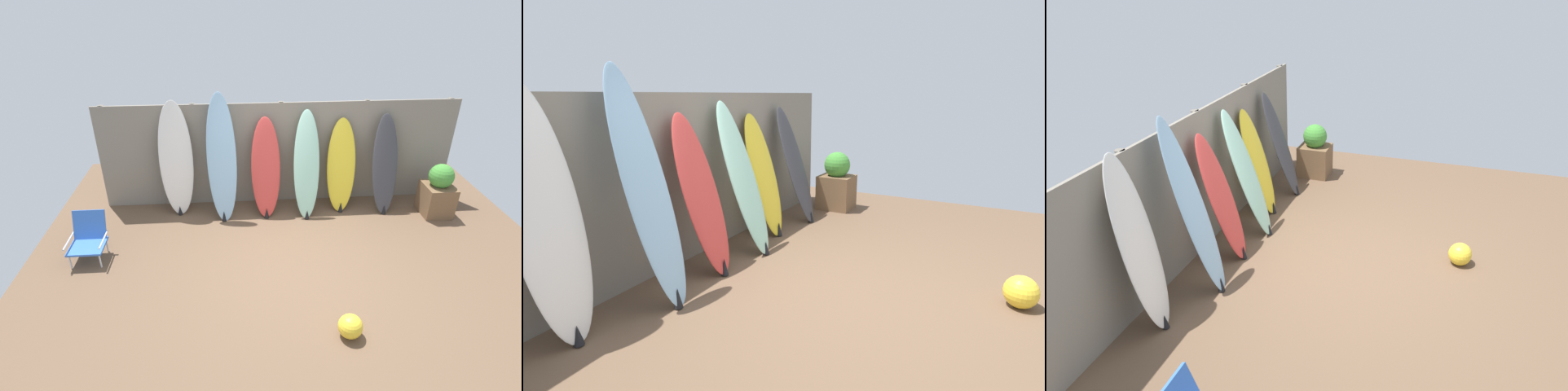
{
  "view_description": "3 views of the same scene",
  "coord_description": "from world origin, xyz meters",
  "views": [
    {
      "loc": [
        -0.82,
        -4.45,
        3.66
      ],
      "look_at": [
        -0.45,
        0.5,
        0.92
      ],
      "focal_mm": 28.0,
      "sensor_mm": 36.0,
      "label": 1
    },
    {
      "loc": [
        -3.31,
        -0.98,
        1.78
      ],
      "look_at": [
        0.22,
        0.96,
        0.77
      ],
      "focal_mm": 28.0,
      "sensor_mm": 36.0,
      "label": 2
    },
    {
      "loc": [
        -5.24,
        -1.08,
        3.49
      ],
      "look_at": [
        -0.09,
        0.59,
        0.92
      ],
      "focal_mm": 35.0,
      "sensor_mm": 36.0,
      "label": 3
    }
  ],
  "objects": [
    {
      "name": "ground",
      "position": [
        0.0,
        0.0,
        0.0
      ],
      "size": [
        7.68,
        7.68,
        0.0
      ],
      "primitive_type": "plane",
      "color": "brown"
    },
    {
      "name": "fence_back",
      "position": [
        -0.0,
        2.01,
        0.9
      ],
      "size": [
        6.08,
        0.11,
        1.8
      ],
      "color": "gray",
      "rests_on": "ground"
    },
    {
      "name": "surfboard_white_0",
      "position": [
        -1.74,
        1.75,
        0.94
      ],
      "size": [
        0.58,
        0.45,
        1.91
      ],
      "color": "white",
      "rests_on": "ground"
    },
    {
      "name": "surfboard_skyblue_1",
      "position": [
        -0.99,
        1.58,
        1.01
      ],
      "size": [
        0.53,
        0.65,
        2.04
      ],
      "color": "#8CB7D6",
      "rests_on": "ground"
    },
    {
      "name": "surfboard_red_2",
      "position": [
        -0.28,
        1.62,
        0.8
      ],
      "size": [
        0.48,
        0.59,
        1.63
      ],
      "color": "#D13D38",
      "rests_on": "ground"
    },
    {
      "name": "surfboard_seafoam_3",
      "position": [
        0.4,
        1.58,
        0.85
      ],
      "size": [
        0.46,
        0.71,
        1.73
      ],
      "color": "#9ED6BC",
      "rests_on": "ground"
    },
    {
      "name": "surfboard_yellow_4",
      "position": [
        1.01,
        1.69,
        0.77
      ],
      "size": [
        0.52,
        0.56,
        1.56
      ],
      "color": "yellow",
      "rests_on": "ground"
    },
    {
      "name": "surfboard_charcoal_5",
      "position": [
        1.74,
        1.61,
        0.8
      ],
      "size": [
        0.45,
        0.63,
        1.63
      ],
      "color": "#38383D",
      "rests_on": "ground"
    },
    {
      "name": "beach_chair",
      "position": [
        -2.92,
        0.54,
        0.33
      ],
      "size": [
        0.5,
        0.55,
        0.65
      ],
      "rotation": [
        0.0,
        0.0,
        0.43
      ],
      "color": "silver",
      "rests_on": "ground"
    },
    {
      "name": "planter_box",
      "position": [
        2.61,
        1.32,
        0.41
      ],
      "size": [
        0.47,
        0.51,
        0.91
      ],
      "color": "brown",
      "rests_on": "ground"
    },
    {
      "name": "beach_ball",
      "position": [
        0.44,
        -1.23,
        0.14
      ],
      "size": [
        0.28,
        0.28,
        0.28
      ],
      "primitive_type": "sphere",
      "color": "yellow",
      "rests_on": "ground"
    }
  ]
}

